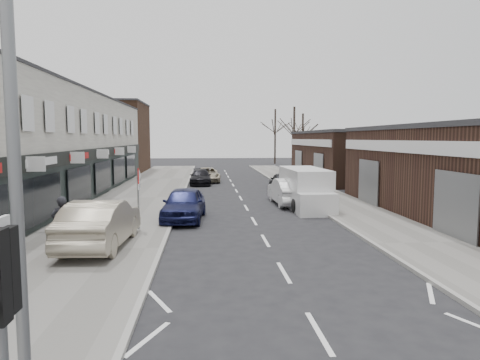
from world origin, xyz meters
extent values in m
cube|color=slate|center=(-6.75, 22.00, 0.06)|extent=(5.50, 64.00, 0.12)
cube|color=slate|center=(5.75, 22.00, 0.06)|extent=(3.50, 64.00, 0.12)
cube|color=silver|center=(-13.50, 19.50, 3.55)|extent=(8.00, 41.00, 7.10)
cube|color=#492E1F|center=(-13.50, 45.00, 4.00)|extent=(8.00, 10.00, 8.00)
cube|color=#3C251B|center=(12.50, 34.00, 2.25)|extent=(10.00, 16.00, 4.50)
cube|color=black|center=(-4.40, -1.88, 2.67)|extent=(0.26, 0.20, 0.90)
cylinder|color=slate|center=(-4.70, -0.80, 4.12)|extent=(0.16, 0.16, 8.00)
cylinder|color=slate|center=(-5.20, 12.00, 1.37)|extent=(0.07, 0.07, 2.50)
cube|color=white|center=(-5.15, 12.00, 1.97)|extent=(0.04, 0.45, 0.25)
cube|color=silver|center=(3.40, 17.95, 1.14)|extent=(2.18, 5.02, 2.27)
cube|color=silver|center=(3.40, 15.03, 0.59)|extent=(2.02, 0.91, 1.19)
cylinder|color=black|center=(2.48, 16.21, 0.38)|extent=(0.24, 0.76, 0.76)
cylinder|color=black|center=(4.32, 16.21, 0.38)|extent=(0.24, 0.76, 0.76)
cylinder|color=black|center=(2.48, 19.69, 0.38)|extent=(0.24, 0.76, 0.76)
cylinder|color=black|center=(4.32, 19.69, 0.38)|extent=(0.24, 0.76, 0.76)
imported|color=#A09580|center=(-6.10, 9.15, 0.97)|extent=(2.06, 5.27, 1.71)
imported|color=black|center=(-7.23, 8.50, 1.09)|extent=(0.79, 0.61, 1.93)
imported|color=#151943|center=(-3.40, 14.57, 0.80)|extent=(2.26, 4.83, 1.60)
imported|color=black|center=(-2.77, 30.72, 0.65)|extent=(1.85, 4.46, 1.29)
imported|color=#AAA088|center=(-2.20, 32.95, 0.65)|extent=(2.41, 4.81, 1.31)
imported|color=silver|center=(2.66, 19.09, 0.80)|extent=(1.84, 4.92, 1.61)
imported|color=black|center=(3.50, 25.85, 0.71)|extent=(1.84, 4.23, 1.42)
camera|label=1|loc=(-2.31, -6.35, 4.02)|focal=32.00mm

